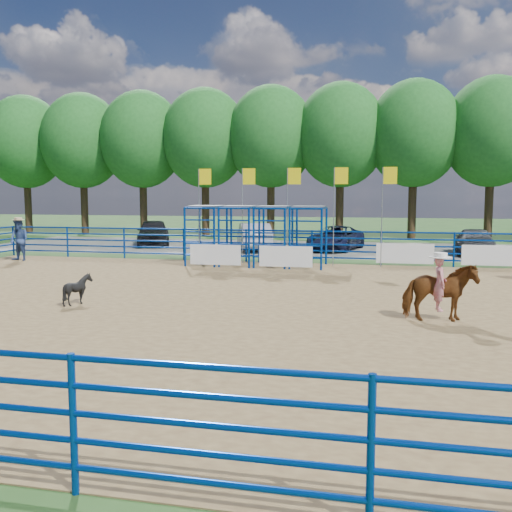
% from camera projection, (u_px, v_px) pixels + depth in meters
% --- Properties ---
extents(ground, '(120.00, 120.00, 0.00)m').
position_uv_depth(ground, '(267.00, 307.00, 15.63)').
color(ground, '#2D5120').
rests_on(ground, ground).
extents(arena_dirt, '(30.00, 20.00, 0.02)m').
position_uv_depth(arena_dirt, '(267.00, 307.00, 15.63)').
color(arena_dirt, olive).
rests_on(arena_dirt, ground).
extents(gravel_strip, '(40.00, 10.00, 0.01)m').
position_uv_depth(gravel_strip, '(327.00, 249.00, 32.12)').
color(gravel_strip, gray).
rests_on(gravel_strip, ground).
extents(horse_and_rider, '(1.78, 0.99, 2.34)m').
position_uv_depth(horse_and_rider, '(439.00, 288.00, 13.75)').
color(horse_and_rider, brown).
rests_on(horse_and_rider, arena_dirt).
extents(calf, '(0.99, 0.95, 0.86)m').
position_uv_depth(calf, '(78.00, 289.00, 15.91)').
color(calf, black).
rests_on(calf, arena_dirt).
extents(spectator_cowboy, '(1.05, 0.89, 1.98)m').
position_uv_depth(spectator_cowboy, '(19.00, 239.00, 26.20)').
color(spectator_cowboy, navy).
rests_on(spectator_cowboy, arena_dirt).
extents(car_a, '(3.41, 4.96, 1.57)m').
position_uv_depth(car_a, '(153.00, 232.00, 34.10)').
color(car_a, black).
rests_on(car_a, gravel_strip).
extents(car_b, '(2.94, 4.78, 1.49)m').
position_uv_depth(car_b, '(254.00, 237.00, 31.31)').
color(car_b, '#94969D').
rests_on(car_b, gravel_strip).
extents(car_c, '(3.15, 5.10, 1.32)m').
position_uv_depth(car_c, '(336.00, 238.00, 31.26)').
color(car_c, '#151835').
rests_on(car_c, gravel_strip).
extents(car_d, '(2.11, 4.62, 1.31)m').
position_uv_depth(car_d, '(474.00, 241.00, 29.22)').
color(car_d, '#505052').
rests_on(car_d, gravel_strip).
extents(perimeter_fence, '(30.10, 20.10, 1.50)m').
position_uv_depth(perimeter_fence, '(267.00, 280.00, 15.55)').
color(perimeter_fence, navy).
rests_on(perimeter_fence, ground).
extents(chute_assembly, '(19.32, 2.41, 4.20)m').
position_uv_depth(chute_assembly, '(265.00, 237.00, 24.48)').
color(chute_assembly, navy).
rests_on(chute_assembly, ground).
extents(treeline, '(56.40, 6.40, 11.24)m').
position_uv_depth(treeline, '(341.00, 130.00, 40.03)').
color(treeline, '#3F2B19').
rests_on(treeline, ground).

